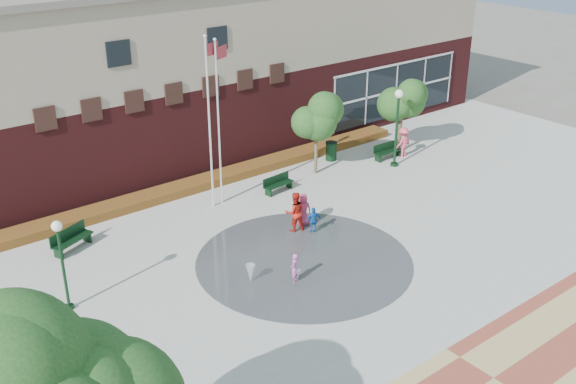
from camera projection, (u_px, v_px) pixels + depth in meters
ground at (358, 295)px, 23.97m from camera, size 120.00×120.00×0.00m
plaza_concrete at (288, 251)px, 26.83m from camera, size 46.00×18.00×0.01m
splash_pad at (304, 261)px, 26.11m from camera, size 8.40×8.40×0.01m
library_building at (125, 71)px, 34.54m from camera, size 44.40×10.40×9.20m
flower_bed at (189, 190)px, 32.25m from camera, size 26.00×1.20×0.40m
flagpole_left at (210, 115)px, 28.90m from camera, size 0.87×0.37×7.78m
flagpole_right at (219, 115)px, 29.28m from camera, size 0.87×0.43×7.56m
lamp_left at (61, 256)px, 22.30m from camera, size 0.36×0.36×3.38m
lamp_right at (397, 119)px, 34.05m from camera, size 0.43×0.43×4.09m
bench_left at (72, 243)px, 26.80m from camera, size 1.91×1.20×0.93m
bench_mid at (279, 187)px, 31.95m from camera, size 1.67×0.61×0.82m
bench_right at (388, 154)px, 35.90m from camera, size 1.75×0.54×0.87m
trash_can at (331, 151)px, 35.62m from camera, size 0.62×0.62×1.02m
tree_mid at (317, 116)px, 32.95m from camera, size 2.48×2.48×4.18m
tree_small_right at (402, 98)px, 35.65m from camera, size 2.48×2.48×4.23m
water_jet_a at (251, 282)px, 24.71m from camera, size 0.36×0.36×0.70m
water_jet_b at (298, 282)px, 24.73m from camera, size 0.21×0.21×0.48m
child_splash at (294, 268)px, 24.50m from camera, size 0.50×0.48×1.16m
adult_red at (295, 212)px, 28.08m from camera, size 1.03×0.91×1.76m
adult_pink at (303, 210)px, 28.63m from camera, size 0.83×0.69×1.45m
child_blue at (314, 220)px, 28.03m from camera, size 0.74×0.53×1.17m
person_bench at (403, 142)px, 35.99m from camera, size 1.09×0.66×1.64m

